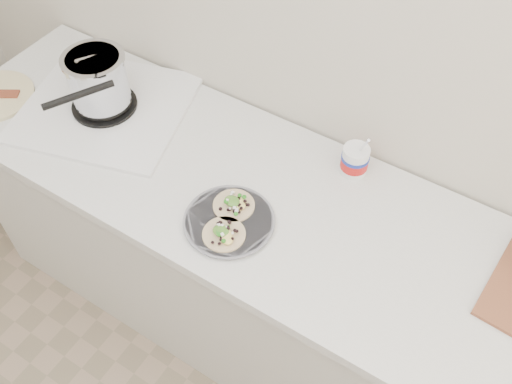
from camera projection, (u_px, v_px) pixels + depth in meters
The scene contains 4 objects.
counter at pixel (277, 277), 2.07m from camera, with size 2.44×0.66×0.90m.
stove at pixel (101, 90), 1.92m from camera, with size 0.67×0.64×0.26m.
taco_plate at pixel (229, 219), 1.66m from camera, with size 0.27×0.27×0.04m.
tub at pixel (356, 158), 1.75m from camera, with size 0.09×0.09×0.20m.
Camera 1 is at (0.51, 0.48, 2.25)m, focal length 40.00 mm.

